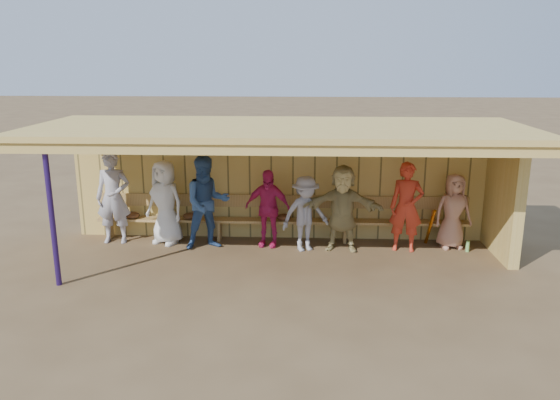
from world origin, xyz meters
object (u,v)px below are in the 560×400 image
object	(u,v)px
player_e	(305,214)
player_h	(453,211)
player_g	(406,207)
bench	(282,215)
player_b	(165,202)
player_d	(268,208)
player_a	(113,197)
player_f	(342,208)
player_c	(207,203)

from	to	relation	value
player_e	player_h	bearing A→B (deg)	-17.61
player_g	bench	distance (m)	2.51
player_b	player_d	distance (m)	2.07
player_a	player_b	bearing A→B (deg)	-3.30
player_a	bench	bearing A→B (deg)	1.86
player_f	player_h	bearing A→B (deg)	12.80
player_h	player_a	bearing A→B (deg)	171.43
player_b	player_e	size ratio (longest dim) A/B	1.15
player_a	player_h	world-z (taller)	player_a
player_e	player_g	xyz separation A→B (m)	(1.95, 0.10, 0.13)
player_f	player_g	xyz separation A→B (m)	(1.23, 0.04, 0.03)
player_b	player_g	size ratio (longest dim) A/B	0.98
player_b	bench	world-z (taller)	player_b
player_a	player_d	xyz separation A→B (m)	(3.12, -0.07, -0.16)
player_a	player_f	distance (m)	4.59
player_a	bench	world-z (taller)	player_a
player_b	player_a	bearing A→B (deg)	-155.17
player_d	player_f	bearing A→B (deg)	3.34
player_a	player_h	xyz separation A→B (m)	(6.76, -0.01, -0.19)
player_c	player_d	world-z (taller)	player_c
player_f	bench	xyz separation A→B (m)	(-1.20, 0.55, -0.32)
player_c	player_e	world-z (taller)	player_c
player_f	bench	bearing A→B (deg)	161.94
player_b	player_c	size ratio (longest dim) A/B	0.92
player_a	player_h	bearing A→B (deg)	-3.36
player_f	bench	distance (m)	1.36
player_g	player_h	bearing A→B (deg)	21.57
player_g	player_b	bearing A→B (deg)	-172.42
bench	player_f	bearing A→B (deg)	-24.66
player_b	player_g	xyz separation A→B (m)	(4.76, -0.20, 0.02)
player_b	player_d	size ratio (longest dim) A/B	1.10
player_c	player_e	bearing A→B (deg)	-20.73
bench	player_e	bearing A→B (deg)	-51.42
player_a	player_h	size ratio (longest dim) A/B	1.26
player_g	player_a	bearing A→B (deg)	-171.98
player_e	player_f	bearing A→B (deg)	-18.94
player_a	player_f	bearing A→B (deg)	-6.36
player_h	player_g	bearing A→B (deg)	-176.95
player_e	player_g	distance (m)	1.95
player_b	player_e	distance (m)	2.83
player_f	player_d	bearing A→B (deg)	179.68
player_b	player_h	size ratio (longest dim) A/B	1.14
player_d	player_g	xyz separation A→B (m)	(2.70, -0.14, 0.09)
player_f	player_h	world-z (taller)	player_f
player_e	player_h	size ratio (longest dim) A/B	0.99
player_a	player_g	xyz separation A→B (m)	(5.81, -0.20, -0.07)
player_c	player_f	bearing A→B (deg)	-19.15
player_f	player_h	size ratio (longest dim) A/B	1.13
player_a	bench	size ratio (longest dim) A/B	0.25
player_f	player_g	world-z (taller)	player_g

